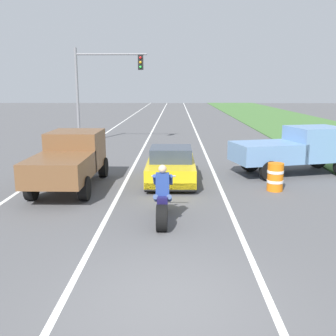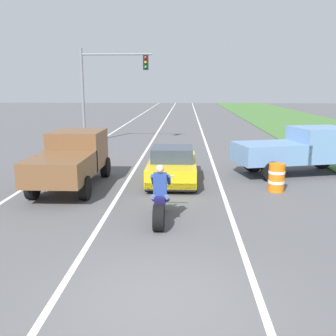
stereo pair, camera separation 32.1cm
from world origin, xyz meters
The scene contains 11 objects.
ground_plane centered at (0.00, 0.00, 0.00)m, with size 160.00×160.00×0.00m, color #565659.
lane_stripe_left_solid centered at (-5.40, 20.00, 0.00)m, with size 0.14×120.00×0.01m, color white.
lane_stripe_right_solid centered at (1.80, 20.00, 0.00)m, with size 0.14×120.00×0.01m, color white.
lane_stripe_centre_dashed centered at (-1.80, 20.00, 0.00)m, with size 0.14×120.00×0.01m, color white.
motorcycle_with_rider centered at (-0.19, 3.97, 0.59)m, with size 0.70×2.21×1.62m.
sports_car_yellow centered at (-0.03, 8.75, 0.63)m, with size 1.84×4.30×1.37m.
pickup_truck_left_lane_brown centered at (-3.68, 7.66, 1.11)m, with size 2.02×4.80×1.98m.
pickup_truck_right_shoulder_light_blue centered at (5.19, 10.15, 1.11)m, with size 5.14×3.14×1.98m.
traffic_light_mast_near centered at (-4.73, 18.86, 3.99)m, with size 4.55×0.34×6.00m.
construction_barrel_nearest centered at (3.70, 7.39, 0.50)m, with size 0.58×0.58×1.00m.
construction_barrel_mid centered at (4.36, 10.75, 0.50)m, with size 0.58×0.58×1.00m.
Camera 2 is at (0.48, -6.08, 3.67)m, focal length 41.51 mm.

